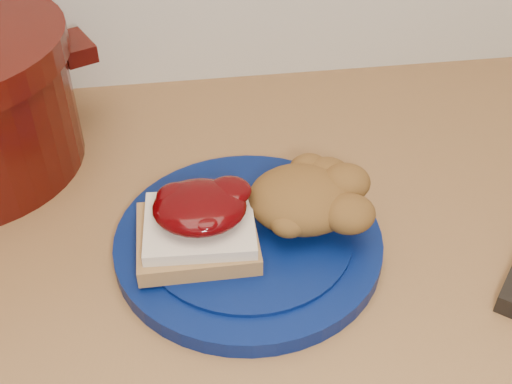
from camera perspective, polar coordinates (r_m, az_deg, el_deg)
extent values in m
cylinder|color=#051246|center=(0.59, -0.69, -4.45)|extent=(0.27, 0.27, 0.02)
cube|color=olive|center=(0.57, -5.25, -4.06)|extent=(0.10, 0.09, 0.02)
cube|color=beige|center=(0.56, -5.04, -2.93)|extent=(0.10, 0.09, 0.01)
ellipsoid|color=#340103|center=(0.55, -5.04, -1.33)|extent=(0.09, 0.08, 0.02)
ellipsoid|color=brown|center=(0.58, 4.16, -0.61)|extent=(0.11, 0.10, 0.05)
cube|color=#360905|center=(0.73, -15.87, 12.24)|extent=(0.05, 0.06, 0.02)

